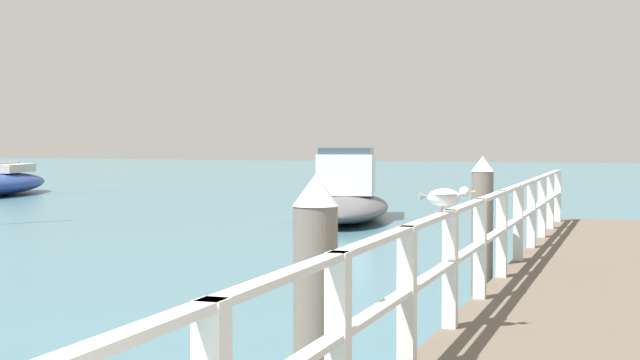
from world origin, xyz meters
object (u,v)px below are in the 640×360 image
dock_piling_near (316,316)px  seagull_foreground (445,196)px  dock_piling_far (482,225)px  boat_4 (346,195)px

dock_piling_near → seagull_foreground: size_ratio=4.03×
dock_piling_near → dock_piling_far: same height
dock_piling_near → boat_4: 17.46m
seagull_foreground → dock_piling_far: bearing=159.1°
dock_piling_far → seagull_foreground: size_ratio=4.03×
dock_piling_near → boat_4: dock_piling_near is taller
boat_4 → seagull_foreground: bearing=-83.2°
seagull_foreground → boat_4: size_ratio=0.07×
dock_piling_far → boat_4: 11.44m
boat_4 → dock_piling_near: bearing=-86.9°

